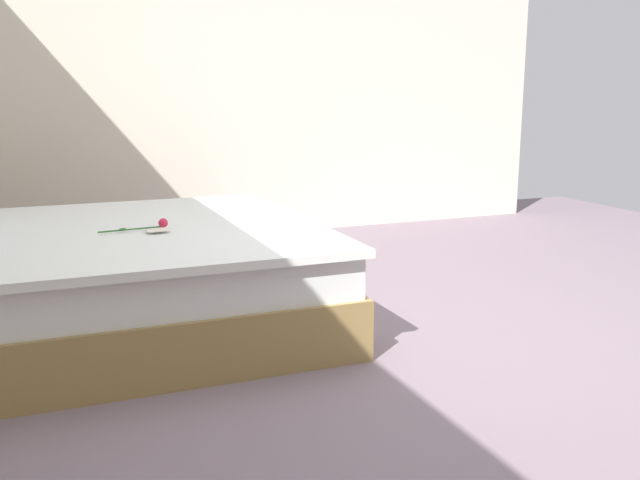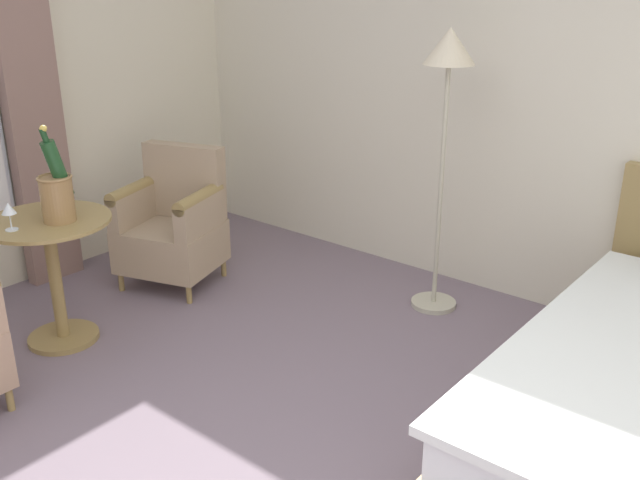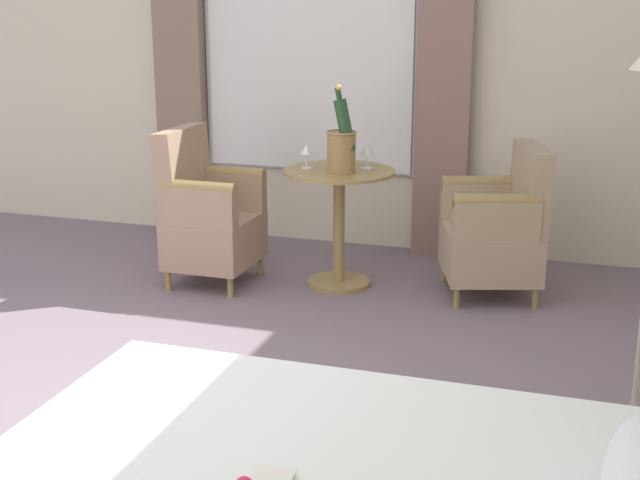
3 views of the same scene
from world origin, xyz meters
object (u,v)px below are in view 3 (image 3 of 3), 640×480
Objects in this scene: side_table_round at (339,214)px; wine_glass_near_edge at (307,151)px; champagne_bucket at (342,145)px; armchair_by_window at (498,229)px; wine_glass_near_bucket at (367,151)px; armchair_facing_bed at (207,215)px.

side_table_round is 4.92× the size of wine_glass_near_edge.
armchair_by_window is (-0.21, 0.91, -0.49)m from champagne_bucket.
side_table_round is 0.43m from wine_glass_near_edge.
champagne_bucket is at bearing -77.27° from armchair_by_window.
side_table_round is 0.41m from wine_glass_near_bucket.
wine_glass_near_bucket is at bearing 105.69° from armchair_facing_bed.
wine_glass_near_bucket reaches higher than side_table_round.
champagne_bucket is 3.51× the size of wine_glass_near_edge.
wine_glass_near_bucket reaches higher than wine_glass_near_edge.
armchair_by_window reaches higher than wine_glass_near_bucket.
armchair_facing_bed is at bearing -77.43° from side_table_round.
champagne_bucket is 0.96m from armchair_facing_bed.
wine_glass_near_edge is at bearing 105.56° from armchair_facing_bed.
wine_glass_near_bucket is 1.06m from armchair_facing_bed.
champagne_bucket reaches higher than armchair_by_window.
armchair_by_window is at bearing 102.73° from champagne_bucket.
armchair_facing_bed is (0.17, -0.60, -0.41)m from wine_glass_near_edge.
armchair_facing_bed is at bearing -80.07° from armchair_by_window.
side_table_round is 0.45m from champagne_bucket.
wine_glass_near_edge is (0.10, -0.35, 0.00)m from wine_glass_near_bucket.
armchair_by_window reaches higher than side_table_round.
wine_glass_near_edge is at bearing -74.09° from wine_glass_near_bucket.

